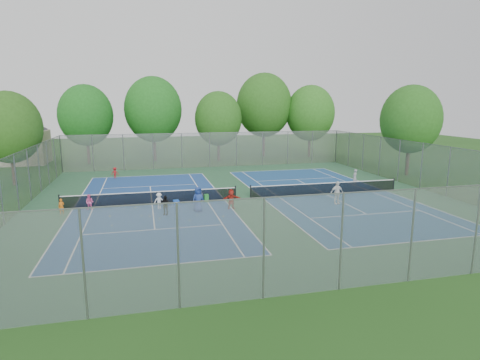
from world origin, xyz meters
name	(u,v)px	position (x,y,z in m)	size (l,w,h in m)	color
ground	(243,199)	(0.00, 0.00, 0.00)	(120.00, 120.00, 0.00)	#1F4917
court_pad	(243,198)	(0.00, 0.00, 0.01)	(32.00, 32.00, 0.01)	#295737
court_left	(152,204)	(-7.00, 0.00, 0.02)	(10.97, 23.77, 0.01)	navy
court_right	(325,194)	(7.00, 0.00, 0.02)	(10.97, 23.77, 0.01)	navy
net_left	(152,198)	(-7.00, 0.00, 0.46)	(12.87, 0.10, 0.91)	black
net_right	(325,188)	(7.00, 0.00, 0.46)	(12.87, 0.10, 0.91)	black
fence_north	(210,150)	(0.00, 16.00, 2.00)	(32.00, 0.10, 4.00)	gray
fence_south	(341,242)	(0.00, -16.00, 2.00)	(32.00, 0.10, 4.00)	gray
fence_west	(16,183)	(-16.00, 0.00, 2.00)	(32.00, 0.10, 4.00)	gray
fence_east	(421,166)	(16.00, 0.00, 2.00)	(32.00, 0.10, 4.00)	gray
house	(19,129)	(-22.00, 24.00, 4.21)	(11.03, 11.03, 7.30)	#B7A88C
tree_nw	(86,115)	(-14.00, 22.00, 5.89)	(6.40, 6.40, 9.58)	#443326
tree_nl	(153,109)	(-6.00, 23.00, 6.54)	(7.20, 7.20, 10.69)	#443326
tree_nc	(218,119)	(2.00, 21.00, 5.39)	(6.00, 6.00, 8.85)	#443326
tree_nr	(264,105)	(9.00, 24.00, 7.04)	(7.60, 7.60, 11.42)	#443326
tree_ne	(310,113)	(15.00, 22.00, 5.97)	(6.60, 6.60, 9.77)	#443326
tree_side_w	(9,127)	(-19.00, 10.00, 5.24)	(5.60, 5.60, 8.47)	#443326
tree_side_e	(411,119)	(19.00, 6.00, 5.74)	(6.00, 6.00, 9.20)	#443326
ball_crate	(176,202)	(-5.26, -0.62, 0.17)	(0.39, 0.39, 0.33)	blue
ball_hopper	(206,198)	(-2.97, -0.37, 0.30)	(0.30, 0.30, 0.59)	green
student_a	(61,207)	(-12.99, -1.45, 0.53)	(0.39, 0.26, 1.07)	orange
student_b	(90,202)	(-11.26, -0.85, 0.57)	(0.55, 0.43, 1.14)	#EF5D9A
student_c	(159,201)	(-6.52, -1.55, 0.58)	(0.75, 0.43, 1.16)	white
student_d	(165,205)	(-6.19, -3.32, 0.68)	(0.79, 0.33, 1.35)	black
student_e	(198,199)	(-3.93, -3.03, 0.88)	(0.86, 0.56, 1.76)	navy
student_f	(231,199)	(-1.55, -2.79, 0.71)	(1.32, 0.42, 1.43)	#A62117
child_far_baseline	(115,173)	(-10.29, 11.24, 0.56)	(0.72, 0.41, 1.11)	maroon
instructor	(355,178)	(10.98, 2.34, 0.77)	(0.56, 0.37, 1.53)	#949496
teen_court_b	(337,193)	(6.33, -3.32, 0.86)	(1.01, 0.42, 1.73)	white
tennis_ball_0	(160,219)	(-6.62, -4.27, 0.03)	(0.07, 0.07, 0.07)	#C1E134
tennis_ball_1	(135,208)	(-8.19, -1.09, 0.03)	(0.07, 0.07, 0.07)	#E2F438
tennis_ball_2	(110,217)	(-9.79, -2.93, 0.03)	(0.07, 0.07, 0.07)	#AAC62E
tennis_ball_3	(178,205)	(-5.16, -1.05, 0.03)	(0.07, 0.07, 0.07)	gold
tennis_ball_4	(80,227)	(-11.34, -4.95, 0.03)	(0.07, 0.07, 0.07)	#ACCD2F
tennis_ball_5	(190,221)	(-4.77, -5.11, 0.03)	(0.07, 0.07, 0.07)	#C7EB36
tennis_ball_6	(223,217)	(-2.52, -4.73, 0.03)	(0.07, 0.07, 0.07)	yellow
tennis_ball_7	(197,215)	(-4.13, -3.98, 0.03)	(0.07, 0.07, 0.07)	#C5F037
tennis_ball_8	(150,217)	(-7.22, -3.58, 0.03)	(0.07, 0.07, 0.07)	#F0F539
tennis_ball_9	(112,226)	(-9.52, -5.07, 0.03)	(0.07, 0.07, 0.07)	#EAF438
tennis_ball_10	(89,219)	(-11.07, -3.11, 0.03)	(0.07, 0.07, 0.07)	#C7D531
tennis_ball_11	(141,216)	(-7.78, -3.26, 0.03)	(0.07, 0.07, 0.07)	#B4C42D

